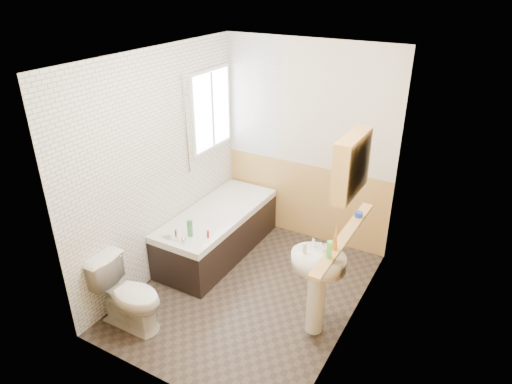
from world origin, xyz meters
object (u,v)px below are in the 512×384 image
toilet (129,295)px  pine_shelf (344,237)px  bathtub (218,231)px  sink (317,278)px  medicine_cabinet (351,165)px

toilet → pine_shelf: size_ratio=0.53×
bathtub → pine_shelf: size_ratio=1.27×
sink → toilet: bearing=-144.5°
bathtub → pine_shelf: (1.77, -0.63, 0.79)m
pine_shelf → medicine_cabinet: medicine_cabinet is taller
bathtub → pine_shelf: 2.04m
bathtub → toilet: bathtub is taller
toilet → medicine_cabinet: bearing=-62.5°
sink → medicine_cabinet: 1.13m
pine_shelf → medicine_cabinet: bearing=108.8°
sink → medicine_cabinet: bearing=47.8°
bathtub → medicine_cabinet: bearing=-17.3°
bathtub → sink: 1.74m
toilet → pine_shelf: bearing=-65.0°
sink → medicine_cabinet: (0.17, 0.14, 1.11)m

